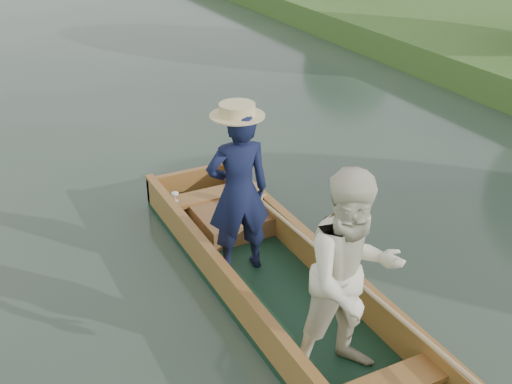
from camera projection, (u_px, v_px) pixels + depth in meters
name	position (u px, v px, depth m)	size (l,w,h in m)	color
ground	(284.00, 303.00, 6.27)	(120.00, 120.00, 0.00)	#283D30
punt	(295.00, 258.00, 5.75)	(1.13, 5.00, 1.91)	#13301F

